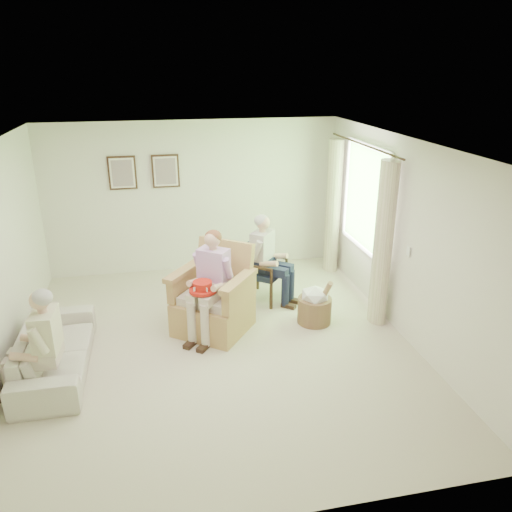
% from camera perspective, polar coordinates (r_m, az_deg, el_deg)
% --- Properties ---
extents(floor, '(5.50, 5.50, 0.00)m').
position_cam_1_polar(floor, '(6.66, -4.47, -10.13)').
color(floor, beige).
rests_on(floor, ground).
extents(back_wall, '(5.00, 0.04, 2.60)m').
position_cam_1_polar(back_wall, '(8.71, -7.12, 6.67)').
color(back_wall, silver).
rests_on(back_wall, ground).
extents(front_wall, '(5.00, 0.04, 2.60)m').
position_cam_1_polar(front_wall, '(3.68, 0.79, -14.64)').
color(front_wall, silver).
rests_on(front_wall, ground).
extents(right_wall, '(0.04, 5.50, 2.60)m').
position_cam_1_polar(right_wall, '(6.83, 16.48, 1.89)').
color(right_wall, silver).
rests_on(right_wall, ground).
extents(ceiling, '(5.00, 5.50, 0.02)m').
position_cam_1_polar(ceiling, '(5.76, -5.22, 12.57)').
color(ceiling, white).
rests_on(ceiling, back_wall).
extents(window, '(0.13, 2.50, 1.63)m').
position_cam_1_polar(window, '(7.76, 12.40, 6.74)').
color(window, '#2D6B23').
rests_on(window, right_wall).
extents(curtain_left, '(0.34, 0.34, 2.30)m').
position_cam_1_polar(curtain_left, '(6.99, 14.30, 1.23)').
color(curtain_left, beige).
rests_on(curtain_left, ground).
extents(curtain_right, '(0.34, 0.34, 2.30)m').
position_cam_1_polar(curtain_right, '(8.70, 8.80, 5.55)').
color(curtain_right, beige).
rests_on(curtain_right, ground).
extents(framed_print_left, '(0.45, 0.05, 0.55)m').
position_cam_1_polar(framed_print_left, '(8.55, -15.03, 9.16)').
color(framed_print_left, '#382114').
rests_on(framed_print_left, back_wall).
extents(framed_print_right, '(0.45, 0.05, 0.55)m').
position_cam_1_polar(framed_print_right, '(8.54, -10.29, 9.52)').
color(framed_print_right, '#382114').
rests_on(framed_print_right, back_wall).
extents(wicker_armchair, '(0.93, 0.93, 1.19)m').
position_cam_1_polar(wicker_armchair, '(6.88, -4.98, -5.46)').
color(wicker_armchair, tan).
rests_on(wicker_armchair, ground).
extents(wood_armchair, '(0.59, 0.56, 0.91)m').
position_cam_1_polar(wood_armchair, '(7.74, 0.82, -1.28)').
color(wood_armchair, black).
rests_on(wood_armchair, ground).
extents(sofa, '(1.88, 0.74, 0.55)m').
position_cam_1_polar(sofa, '(6.48, -21.96, -9.91)').
color(sofa, beige).
rests_on(sofa, ground).
extents(person_wicker, '(0.40, 0.62, 1.42)m').
position_cam_1_polar(person_wicker, '(6.54, -4.94, -2.37)').
color(person_wicker, beige).
rests_on(person_wicker, ground).
extents(person_dark, '(0.40, 0.63, 1.33)m').
position_cam_1_polar(person_dark, '(7.50, 1.08, 0.25)').
color(person_dark, '#1A1E39').
rests_on(person_dark, ground).
extents(person_sofa, '(0.42, 0.62, 1.23)m').
position_cam_1_polar(person_sofa, '(5.88, -23.23, -8.79)').
color(person_sofa, beige).
rests_on(person_sofa, ground).
extents(red_hat, '(0.35, 0.35, 0.14)m').
position_cam_1_polar(red_hat, '(6.42, -6.13, -3.61)').
color(red_hat, red).
rests_on(red_hat, person_wicker).
extents(hatbox, '(0.53, 0.53, 0.70)m').
position_cam_1_polar(hatbox, '(7.11, 6.74, -5.54)').
color(hatbox, '#A5775A').
rests_on(hatbox, ground).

